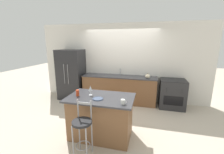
% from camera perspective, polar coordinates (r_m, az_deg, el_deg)
% --- Properties ---
extents(ground_plane, '(18.00, 18.00, 0.00)m').
position_cam_1_polar(ground_plane, '(5.12, 1.83, -10.68)').
color(ground_plane, beige).
extents(wall_back, '(6.00, 0.07, 2.70)m').
position_cam_1_polar(wall_back, '(5.36, 3.43, 5.47)').
color(wall_back, silver).
rests_on(wall_back, ground_plane).
extents(back_counter, '(2.55, 0.63, 0.94)m').
position_cam_1_polar(back_counter, '(5.27, 2.69, -4.48)').
color(back_counter, brown).
rests_on(back_counter, ground_plane).
extents(sink_faucet, '(0.02, 0.13, 0.22)m').
position_cam_1_polar(sink_faucet, '(5.30, 3.17, 2.35)').
color(sink_faucet, '#ADAFB5').
rests_on(sink_faucet, back_counter).
extents(kitchen_island, '(1.42, 0.88, 0.93)m').
position_cam_1_polar(kitchen_island, '(3.42, -4.22, -14.77)').
color(kitchen_island, brown).
rests_on(kitchen_island, ground_plane).
extents(refrigerator, '(0.89, 0.73, 1.81)m').
position_cam_1_polar(refrigerator, '(5.70, -15.15, 0.94)').
color(refrigerator, '#232326').
rests_on(refrigerator, ground_plane).
extents(oven_range, '(0.77, 0.68, 0.92)m').
position_cam_1_polar(oven_range, '(5.19, 21.91, -5.88)').
color(oven_range, '#28282B').
rests_on(oven_range, ground_plane).
extents(bar_stool_near, '(0.36, 0.36, 1.05)m').
position_cam_1_polar(bar_stool_near, '(2.89, -11.22, -18.43)').
color(bar_stool_near, '#99999E').
rests_on(bar_stool_near, ground_plane).
extents(dinner_plate, '(0.23, 0.23, 0.02)m').
position_cam_1_polar(dinner_plate, '(3.12, -5.36, -8.21)').
color(dinner_plate, '#425170').
rests_on(dinner_plate, kitchen_island).
extents(wine_glass, '(0.08, 0.08, 0.21)m').
position_cam_1_polar(wine_glass, '(3.32, -8.23, -4.35)').
color(wine_glass, white).
rests_on(wine_glass, kitchen_island).
extents(coffee_mug, '(0.11, 0.08, 0.09)m').
position_cam_1_polar(coffee_mug, '(2.86, 4.18, -9.39)').
color(coffee_mug, white).
rests_on(coffee_mug, kitchen_island).
extents(tumbler_cup, '(0.07, 0.07, 0.14)m').
position_cam_1_polar(tumbler_cup, '(3.34, -13.00, -5.93)').
color(tumbler_cup, red).
rests_on(tumbler_cup, kitchen_island).
extents(pumpkin_decoration, '(0.17, 0.17, 0.15)m').
position_cam_1_polar(pumpkin_decoration, '(4.95, 13.43, 0.35)').
color(pumpkin_decoration, beige).
rests_on(pumpkin_decoration, back_counter).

